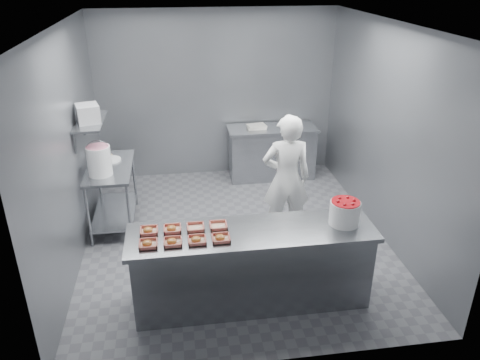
% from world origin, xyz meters
% --- Properties ---
extents(floor, '(4.50, 4.50, 0.00)m').
position_xyz_m(floor, '(0.00, 0.00, 0.00)').
color(floor, '#4C4C51').
rests_on(floor, ground).
extents(ceiling, '(4.50, 4.50, 0.00)m').
position_xyz_m(ceiling, '(0.00, 0.00, 2.80)').
color(ceiling, white).
rests_on(ceiling, wall_back).
extents(wall_back, '(4.00, 0.04, 2.80)m').
position_xyz_m(wall_back, '(0.00, 2.25, 1.40)').
color(wall_back, slate).
rests_on(wall_back, ground).
extents(wall_left, '(0.04, 4.50, 2.80)m').
position_xyz_m(wall_left, '(-2.00, 0.00, 1.40)').
color(wall_left, slate).
rests_on(wall_left, ground).
extents(wall_right, '(0.04, 4.50, 2.80)m').
position_xyz_m(wall_right, '(2.00, 0.00, 1.40)').
color(wall_right, slate).
rests_on(wall_right, ground).
extents(service_counter, '(2.60, 0.70, 0.90)m').
position_xyz_m(service_counter, '(0.00, -1.35, 0.45)').
color(service_counter, slate).
rests_on(service_counter, ground).
extents(prep_table, '(0.60, 1.20, 0.90)m').
position_xyz_m(prep_table, '(-1.65, 0.60, 0.59)').
color(prep_table, slate).
rests_on(prep_table, ground).
extents(back_counter, '(1.50, 0.60, 0.90)m').
position_xyz_m(back_counter, '(0.90, 1.90, 0.45)').
color(back_counter, slate).
rests_on(back_counter, ground).
extents(wall_shelf, '(0.35, 0.90, 0.03)m').
position_xyz_m(wall_shelf, '(-1.82, 0.60, 1.55)').
color(wall_shelf, slate).
rests_on(wall_shelf, wall_left).
extents(tray_0, '(0.19, 0.18, 0.06)m').
position_xyz_m(tray_0, '(-1.06, -1.48, 0.92)').
color(tray_0, tan).
rests_on(tray_0, service_counter).
extents(tray_1, '(0.19, 0.18, 0.06)m').
position_xyz_m(tray_1, '(-0.82, -1.48, 0.92)').
color(tray_1, tan).
rests_on(tray_1, service_counter).
extents(tray_2, '(0.19, 0.18, 0.06)m').
position_xyz_m(tray_2, '(-0.58, -1.48, 0.92)').
color(tray_2, tan).
rests_on(tray_2, service_counter).
extents(tray_3, '(0.19, 0.18, 0.06)m').
position_xyz_m(tray_3, '(-0.34, -1.48, 0.92)').
color(tray_3, tan).
rests_on(tray_3, service_counter).
extents(tray_4, '(0.19, 0.18, 0.06)m').
position_xyz_m(tray_4, '(-1.06, -1.22, 0.92)').
color(tray_4, tan).
rests_on(tray_4, service_counter).
extents(tray_5, '(0.19, 0.18, 0.06)m').
position_xyz_m(tray_5, '(-0.82, -1.22, 0.92)').
color(tray_5, tan).
rests_on(tray_5, service_counter).
extents(tray_6, '(0.19, 0.18, 0.04)m').
position_xyz_m(tray_6, '(-0.58, -1.22, 0.92)').
color(tray_6, tan).
rests_on(tray_6, service_counter).
extents(tray_7, '(0.19, 0.18, 0.04)m').
position_xyz_m(tray_7, '(-0.34, -1.22, 0.92)').
color(tray_7, tan).
rests_on(tray_7, service_counter).
extents(worker, '(0.65, 0.45, 1.74)m').
position_xyz_m(worker, '(0.67, -0.08, 0.87)').
color(worker, white).
rests_on(worker, ground).
extents(strawberry_tub, '(0.32, 0.32, 0.27)m').
position_xyz_m(strawberry_tub, '(0.99, -1.34, 1.04)').
color(strawberry_tub, white).
rests_on(strawberry_tub, service_counter).
extents(glaze_bucket, '(0.33, 0.31, 0.48)m').
position_xyz_m(glaze_bucket, '(-1.73, 0.34, 1.11)').
color(glaze_bucket, white).
rests_on(glaze_bucket, prep_table).
extents(bucket_lid, '(0.29, 0.29, 0.02)m').
position_xyz_m(bucket_lid, '(-1.66, 0.81, 0.91)').
color(bucket_lid, white).
rests_on(bucket_lid, prep_table).
extents(rag, '(0.17, 0.16, 0.02)m').
position_xyz_m(rag, '(-1.71, 0.95, 0.91)').
color(rag, '#CCB28C').
rests_on(rag, prep_table).
extents(appliance, '(0.34, 0.37, 0.23)m').
position_xyz_m(appliance, '(-1.82, 0.52, 1.68)').
color(appliance, gray).
rests_on(appliance, wall_shelf).
extents(paper_stack, '(0.31, 0.23, 0.06)m').
position_xyz_m(paper_stack, '(0.63, 1.90, 0.93)').
color(paper_stack, silver).
rests_on(paper_stack, back_counter).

